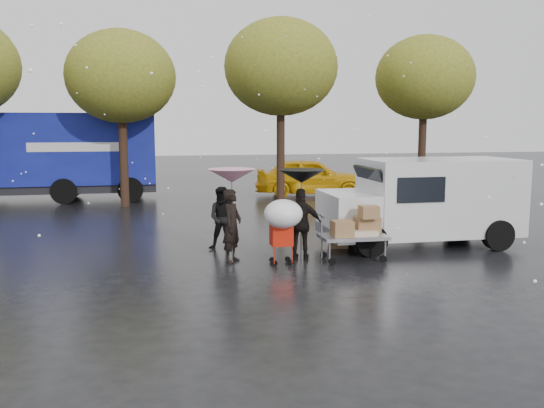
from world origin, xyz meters
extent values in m
plane|color=black|center=(0.00, 0.00, 0.00)|extent=(90.00, 90.00, 0.00)
imported|color=black|center=(-0.73, 0.42, 0.82)|extent=(0.64, 0.72, 1.64)
imported|color=black|center=(-0.77, 1.73, 0.78)|extent=(0.87, 0.75, 1.56)
imported|color=black|center=(0.83, 0.32, 0.82)|extent=(1.04, 0.72, 1.64)
cylinder|color=#4C4C4C|center=(-0.73, 0.42, 0.97)|extent=(0.02, 0.02, 1.94)
cone|color=#E9608F|center=(-0.73, 0.42, 1.94)|extent=(1.07, 1.07, 0.30)
sphere|color=#4C4C4C|center=(-0.73, 0.42, 1.97)|extent=(0.06, 0.06, 0.06)
cylinder|color=#4C4C4C|center=(0.83, 0.32, 0.96)|extent=(0.02, 0.02, 1.91)
cone|color=black|center=(0.83, 0.32, 1.91)|extent=(1.07, 1.07, 0.30)
sphere|color=#4C4C4C|center=(0.83, 0.32, 1.94)|extent=(0.06, 0.06, 0.06)
cube|color=slate|center=(1.97, -0.01, 0.55)|extent=(1.50, 0.80, 0.08)
cylinder|color=slate|center=(1.22, -0.01, 0.80)|extent=(0.04, 0.04, 0.60)
cube|color=brown|center=(2.32, 0.09, 0.79)|extent=(0.55, 0.45, 0.40)
cube|color=brown|center=(1.67, -0.11, 0.77)|extent=(0.45, 0.40, 0.35)
cube|color=brown|center=(2.27, -0.16, 1.13)|extent=(0.40, 0.35, 0.28)
cube|color=tan|center=(2.02, -0.01, 0.65)|extent=(0.90, 0.55, 0.12)
cylinder|color=black|center=(1.37, -0.33, 0.08)|extent=(0.16, 0.05, 0.16)
cylinder|color=black|center=(1.37, 0.31, 0.08)|extent=(0.16, 0.05, 0.16)
cylinder|color=black|center=(2.57, -0.33, 0.08)|extent=(0.16, 0.05, 0.16)
cylinder|color=black|center=(2.57, 0.31, 0.08)|extent=(0.16, 0.05, 0.16)
cube|color=red|center=(0.30, 0.01, 0.65)|extent=(0.47, 0.41, 0.45)
cylinder|color=red|center=(0.30, -0.18, 1.02)|extent=(0.42, 0.02, 0.02)
cylinder|color=#4C4C4C|center=(0.30, -0.18, 0.95)|extent=(0.02, 0.02, 0.60)
ellipsoid|color=white|center=(0.30, -0.18, 1.15)|extent=(0.84, 0.84, 0.63)
cylinder|color=black|center=(0.12, -0.15, 0.06)|extent=(0.12, 0.04, 0.12)
cylinder|color=black|center=(0.12, 0.17, 0.06)|extent=(0.12, 0.04, 0.12)
cylinder|color=black|center=(0.48, -0.15, 0.06)|extent=(0.12, 0.04, 0.12)
cylinder|color=black|center=(0.48, 0.17, 0.06)|extent=(0.12, 0.04, 0.12)
cube|color=silver|center=(4.70, 1.23, 1.25)|extent=(3.80, 2.00, 1.90)
cube|color=silver|center=(2.30, 1.23, 0.85)|extent=(1.20, 1.95, 1.10)
cube|color=black|center=(2.85, 1.23, 1.70)|extent=(0.37, 1.70, 0.67)
cube|color=slate|center=(1.75, 1.23, 0.45)|extent=(0.12, 1.90, 0.25)
cylinder|color=black|center=(2.50, 0.28, 0.38)|extent=(0.76, 0.28, 0.76)
cylinder|color=black|center=(2.50, 2.18, 0.38)|extent=(0.76, 0.28, 0.76)
cylinder|color=black|center=(5.80, 0.28, 0.38)|extent=(0.76, 0.28, 0.76)
cylinder|color=black|center=(5.80, 2.18, 0.38)|extent=(0.76, 0.28, 0.76)
cube|color=navy|center=(-5.34, 12.24, 2.10)|extent=(6.00, 2.50, 2.80)
cube|color=black|center=(-6.34, 12.24, 0.55)|extent=(8.00, 2.30, 0.35)
cube|color=silver|center=(-5.34, 10.98, 2.20)|extent=(3.50, 0.03, 0.35)
cylinder|color=black|center=(-3.34, 11.09, 0.50)|extent=(1.00, 0.30, 1.00)
cylinder|color=black|center=(-3.34, 13.39, 0.50)|extent=(1.00, 0.30, 1.00)
cube|color=brown|center=(2.07, 1.40, 0.20)|extent=(0.49, 0.42, 0.40)
cube|color=brown|center=(3.00, 2.07, 0.18)|extent=(0.57, 0.50, 0.37)
imported|color=#DD9F0B|center=(4.21, 11.76, 0.81)|extent=(5.02, 2.69, 1.62)
cylinder|color=black|center=(-3.50, 10.00, 2.24)|extent=(0.32, 0.32, 4.48)
ellipsoid|color=#44611B|center=(-3.50, 10.00, 4.80)|extent=(4.00, 4.00, 3.40)
cylinder|color=black|center=(2.50, 10.00, 2.45)|extent=(0.32, 0.32, 4.90)
ellipsoid|color=#44611B|center=(2.50, 10.00, 5.25)|extent=(4.40, 4.40, 3.74)
cylinder|color=black|center=(8.50, 10.00, 2.31)|extent=(0.32, 0.32, 4.62)
ellipsoid|color=#44611B|center=(8.50, 10.00, 4.95)|extent=(4.00, 4.00, 3.40)
camera|label=1|loc=(-2.42, -12.14, 3.08)|focal=38.00mm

